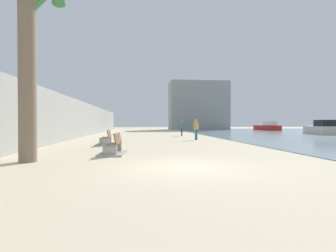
% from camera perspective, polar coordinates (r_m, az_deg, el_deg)
% --- Properties ---
extents(ground_plane, '(120.00, 120.00, 0.00)m').
position_cam_1_polar(ground_plane, '(26.49, -3.22, -2.42)').
color(ground_plane, beige).
extents(seawall, '(0.80, 64.00, 3.60)m').
position_cam_1_polar(seawall, '(27.14, -19.25, 1.42)').
color(seawall, '#9E9E99').
rests_on(seawall, ground).
extents(palm_tree, '(3.43, 3.50, 7.82)m').
position_cam_1_polar(palm_tree, '(11.77, -28.36, 20.87)').
color(palm_tree, '#7A6651').
rests_on(palm_tree, ground).
extents(bench_near, '(1.24, 2.17, 0.98)m').
position_cam_1_polar(bench_near, '(12.36, -11.72, -4.94)').
color(bench_near, '#9E9E99').
rests_on(bench_near, ground).
extents(bench_far, '(1.14, 2.12, 0.98)m').
position_cam_1_polar(bench_far, '(17.68, -13.24, -3.24)').
color(bench_far, '#9E9E99').
rests_on(bench_far, ground).
extents(person_walking, '(0.48, 0.30, 1.74)m').
position_cam_1_polar(person_walking, '(22.21, 6.10, -0.39)').
color(person_walking, teal).
rests_on(person_walking, ground).
extents(person_standing, '(0.23, 0.53, 1.70)m').
position_cam_1_polar(person_standing, '(28.93, 2.99, -0.18)').
color(person_standing, navy).
rests_on(person_standing, ground).
extents(boat_far_right, '(2.35, 6.95, 1.77)m').
position_cam_1_polar(boat_far_right, '(52.81, 20.72, -0.14)').
color(boat_far_right, red).
rests_on(boat_far_right, water_bay).
extents(boat_outer, '(3.32, 5.86, 1.74)m').
position_cam_1_polar(boat_outer, '(37.28, 30.32, -0.53)').
color(boat_outer, beige).
rests_on(boat_outer, water_bay).
extents(harbor_building, '(12.00, 6.00, 9.93)m').
position_cam_1_polar(harbor_building, '(55.86, 6.54, 4.33)').
color(harbor_building, gray).
rests_on(harbor_building, ground).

